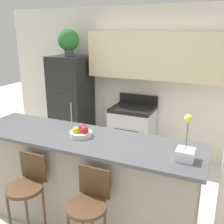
# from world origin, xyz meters

# --- Properties ---
(ground_plane) EXTENTS (14.00, 14.00, 0.00)m
(ground_plane) POSITION_xyz_m (0.00, 0.00, 0.00)
(ground_plane) COLOR beige
(wall_back) EXTENTS (5.60, 0.38, 2.55)m
(wall_back) POSITION_xyz_m (0.15, 2.11, 1.48)
(wall_back) COLOR silver
(wall_back) RESTS_ON ground_plane
(counter_bar) EXTENTS (2.51, 0.71, 1.09)m
(counter_bar) POSITION_xyz_m (0.00, 0.00, 0.55)
(counter_bar) COLOR gray
(counter_bar) RESTS_ON ground_plane
(refrigerator) EXTENTS (0.64, 0.67, 1.72)m
(refrigerator) POSITION_xyz_m (-1.30, 1.81, 0.86)
(refrigerator) COLOR black
(refrigerator) RESTS_ON ground_plane
(stove_range) EXTENTS (0.70, 0.60, 1.07)m
(stove_range) POSITION_xyz_m (-0.10, 1.85, 0.46)
(stove_range) COLOR silver
(stove_range) RESTS_ON ground_plane
(bar_stool_left) EXTENTS (0.36, 0.36, 1.01)m
(bar_stool_left) POSITION_xyz_m (-0.34, -0.50, 0.68)
(bar_stool_left) COLOR #4C331E
(bar_stool_left) RESTS_ON ground_plane
(bar_stool_right) EXTENTS (0.36, 0.36, 1.01)m
(bar_stool_right) POSITION_xyz_m (0.34, -0.50, 0.68)
(bar_stool_right) COLOR #4C331E
(bar_stool_right) RESTS_ON ground_plane
(potted_plant_on_fridge) EXTENTS (0.38, 0.38, 0.46)m
(potted_plant_on_fridge) POSITION_xyz_m (-1.30, 1.81, 1.98)
(potted_plant_on_fridge) COLOR #4C4C51
(potted_plant_on_fridge) RESTS_ON refrigerator
(orchid_vase) EXTENTS (0.15, 0.15, 0.41)m
(orchid_vase) POSITION_xyz_m (1.06, -0.09, 1.19)
(orchid_vase) COLOR white
(orchid_vase) RESTS_ON counter_bar
(fruit_bowl) EXTENTS (0.23, 0.23, 0.12)m
(fruit_bowl) POSITION_xyz_m (-0.02, 0.01, 1.14)
(fruit_bowl) COLOR silver
(fruit_bowl) RESTS_ON counter_bar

